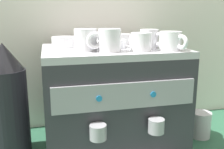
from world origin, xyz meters
TOP-DOWN VIEW (x-y plane):
  - ground_plane at (0.00, 0.00)m, footprint 4.00×4.00m
  - tiled_backsplash_wall at (0.00, 0.29)m, footprint 2.80×0.03m
  - espresso_machine at (0.00, -0.00)m, footprint 0.54×0.50m
  - ceramic_cup_0 at (0.08, -0.11)m, footprint 0.08×0.11m
  - ceramic_cup_1 at (0.14, -0.05)m, footprint 0.08×0.10m
  - ceramic_cup_2 at (-0.11, -0.06)m, footprint 0.11×0.10m
  - ceramic_cup_3 at (-0.04, -0.11)m, footprint 0.12×0.08m
  - ceramic_cup_4 at (0.19, -0.13)m, footprint 0.08×0.12m
  - ceramic_bowl_0 at (-0.18, 0.06)m, footprint 0.10×0.10m
  - ceramic_bowl_1 at (0.00, 0.00)m, footprint 0.11×0.11m
  - ceramic_bowl_2 at (0.07, 0.12)m, footprint 0.10×0.10m
  - coffee_grinder at (-0.41, 0.04)m, footprint 0.16×0.16m
  - milk_pitcher at (0.42, -0.01)m, footprint 0.09×0.09m

SIDE VIEW (x-z plane):
  - ground_plane at x=0.00m, z-range 0.00..0.00m
  - milk_pitcher at x=0.42m, z-range 0.00..0.12m
  - espresso_machine at x=0.00m, z-range 0.00..0.43m
  - coffee_grinder at x=-0.41m, z-range 0.00..0.45m
  - ceramic_bowl_1 at x=0.00m, z-range 0.43..0.46m
  - ceramic_bowl_0 at x=-0.18m, z-range 0.43..0.47m
  - ceramic_bowl_2 at x=0.07m, z-range 0.43..0.47m
  - ceramic_cup_0 at x=0.08m, z-range 0.43..0.49m
  - ceramic_cup_4 at x=0.19m, z-range 0.43..0.50m
  - ceramic_cup_1 at x=0.14m, z-range 0.43..0.50m
  - ceramic_cup_2 at x=-0.11m, z-range 0.43..0.51m
  - ceramic_cup_3 at x=-0.04m, z-range 0.43..0.51m
  - tiled_backsplash_wall at x=0.00m, z-range 0.00..1.02m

